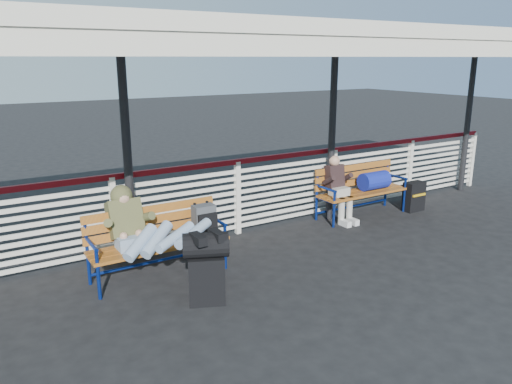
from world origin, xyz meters
TOP-DOWN VIEW (x-y plane):
  - ground at (0.00, 0.00)m, footprint 60.00×60.00m
  - fence at (0.00, 1.90)m, footprint 12.08×0.08m
  - canopy at (-0.00, 0.87)m, footprint 12.60×3.60m
  - luggage_stack at (-1.50, 0.00)m, footprint 0.60×0.48m
  - bench_left at (-1.54, 1.04)m, footprint 1.80×0.56m
  - bench_right at (2.50, 1.56)m, footprint 1.80×0.56m
  - traveler_man at (-1.85, 0.69)m, footprint 0.93×1.64m
  - companion_person at (1.83, 1.55)m, footprint 0.32×0.66m
  - suitcase_side at (3.43, 1.25)m, footprint 0.40×0.24m

SIDE VIEW (x-z plane):
  - ground at x=0.00m, z-range 0.00..0.00m
  - suitcase_side at x=3.43m, z-range 0.00..0.55m
  - luggage_stack at x=-1.50m, z-range 0.04..0.91m
  - bench_left at x=-1.54m, z-range 0.12..1.04m
  - bench_right at x=2.50m, z-range 0.13..1.05m
  - companion_person at x=1.83m, z-range 0.02..1.17m
  - fence at x=0.00m, z-range 0.04..1.28m
  - traveler_man at x=-1.85m, z-range 0.33..1.10m
  - canopy at x=0.00m, z-range 1.46..4.62m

